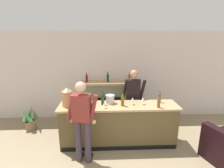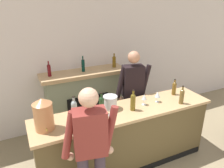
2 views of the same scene
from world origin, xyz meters
The scene contains 16 objects.
wall_back_panel centered at (0.00, 3.95, 1.38)m, with size 12.00×0.07×2.75m.
bar_counter centered at (-0.06, 2.36, 0.51)m, with size 2.80×0.64×1.02m.
fireplace_stone centered at (-0.28, 3.69, 0.63)m, with size 1.66×0.52×1.55m.
potted_plant_corner centered at (-2.52, 3.16, 0.31)m, with size 0.41×0.41×0.70m.
person_customer centered at (-0.84, 1.75, 0.97)m, with size 0.65×0.36×1.75m.
person_bartender centered at (0.37, 2.91, 0.97)m, with size 0.65×0.36×1.74m.
copper_dispenser centered at (-1.24, 2.35, 1.23)m, with size 0.25×0.29×0.43m.
ice_bucket_steel centered at (-0.26, 2.49, 1.12)m, with size 0.22×0.22×0.20m.
wine_bottle_cabernet_heavy centered at (0.83, 2.17, 1.15)m, with size 0.07×0.07×0.30m.
wine_bottle_merlot_tall centered at (0.03, 2.31, 1.16)m, with size 0.08×0.08×0.33m.
wine_bottle_burgundy_dark centered at (0.94, 2.49, 1.14)m, with size 0.07×0.07×0.28m.
wine_bottle_riesling_slim centered at (-0.44, 2.40, 1.16)m, with size 0.07×0.07×0.33m.
wine_bottle_rose_blush centered at (-0.83, 2.42, 1.17)m, with size 0.08×0.08×0.34m.
wine_glass_near_bucket centered at (0.51, 2.37, 1.14)m, with size 0.09×0.09×0.18m.
wine_glass_mid_counter centered at (0.27, 2.38, 1.14)m, with size 0.08×0.08×0.18m.
wine_glass_by_dispenser centered at (-0.39, 2.18, 1.12)m, with size 0.07×0.07×0.15m.
Camera 1 is at (-0.39, -1.46, 2.55)m, focal length 28.00 mm.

